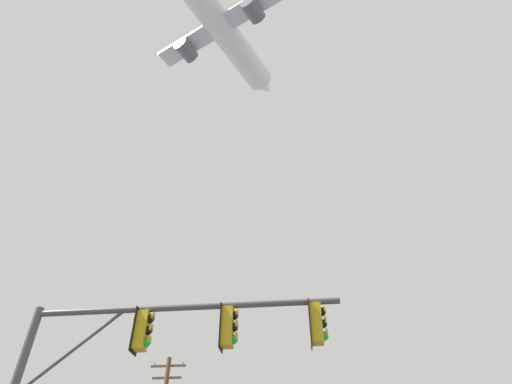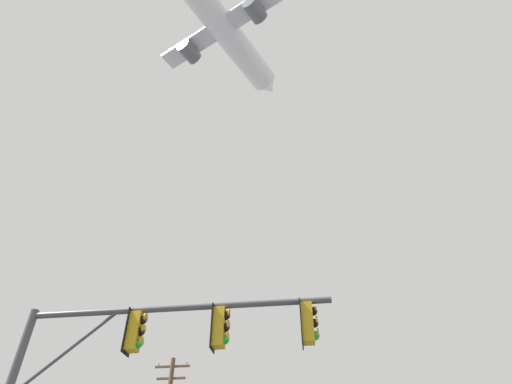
{
  "view_description": "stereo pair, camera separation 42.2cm",
  "coord_description": "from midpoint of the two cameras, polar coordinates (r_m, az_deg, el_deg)",
  "views": [
    {
      "loc": [
        0.93,
        -3.26,
        1.65
      ],
      "look_at": [
        -0.82,
        14.18,
        15.57
      ],
      "focal_mm": 29.58,
      "sensor_mm": 36.0,
      "label": 1
    },
    {
      "loc": [
        1.35,
        -3.21,
        1.65
      ],
      "look_at": [
        -0.82,
        14.18,
        15.57
      ],
      "focal_mm": 29.58,
      "sensor_mm": 36.0,
      "label": 2
    }
  ],
  "objects": [
    {
      "name": "signal_pole_near",
      "position": [
        10.47,
        -15.51,
        -20.63
      ],
      "size": [
        7.46,
        0.49,
        5.9
      ],
      "color": "#4C4C51",
      "rests_on": "ground"
    },
    {
      "name": "airplane",
      "position": [
        59.86,
        -4.9,
        21.19
      ],
      "size": [
        18.09,
        23.42,
        6.74
      ],
      "color": "white"
    }
  ]
}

